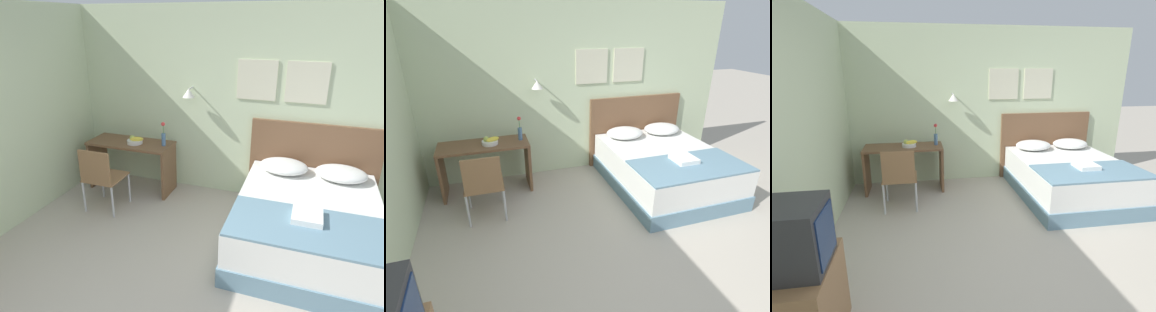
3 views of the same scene
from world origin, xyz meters
TOP-DOWN VIEW (x-y plane):
  - wall_back at (0.01, 2.85)m, footprint 5.37×0.31m
  - bed at (1.17, 1.78)m, footprint 1.55×1.96m
  - headboard at (1.17, 2.79)m, footprint 1.67×0.06m
  - pillow_left at (0.82, 2.47)m, footprint 0.61×0.48m
  - pillow_right at (1.51, 2.47)m, footprint 0.61×0.48m
  - throw_blanket at (1.17, 1.21)m, footprint 1.50×0.79m
  - folded_towel_near_foot at (1.16, 1.35)m, footprint 0.29×0.31m
  - desk at (-1.40, 2.46)m, footprint 1.26×0.53m
  - desk_chair at (-1.44, 1.70)m, footprint 0.48×0.48m
  - fruit_bowl at (-1.30, 2.42)m, footprint 0.26×0.22m
  - flower_vase at (-0.87, 2.47)m, footprint 0.06×0.06m

SIDE VIEW (x-z plane):
  - bed at x=1.17m, z-range 0.00..0.59m
  - desk at x=-1.40m, z-range 0.15..0.90m
  - desk_chair at x=-1.44m, z-range 0.08..0.99m
  - headboard at x=1.17m, z-range 0.00..1.18m
  - throw_blanket at x=1.17m, z-range 0.59..0.61m
  - folded_towel_near_foot at x=1.16m, z-range 0.61..0.67m
  - pillow_left at x=0.82m, z-range 0.59..0.75m
  - pillow_right at x=1.51m, z-range 0.59..0.75m
  - fruit_bowl at x=-1.30m, z-range 0.73..0.85m
  - flower_vase at x=-0.87m, z-range 0.71..1.06m
  - wall_back at x=0.01m, z-range 0.01..2.66m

